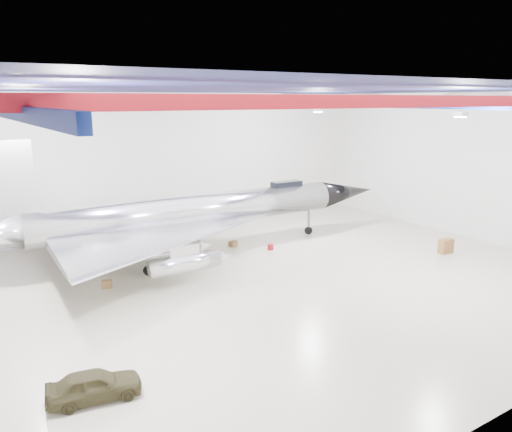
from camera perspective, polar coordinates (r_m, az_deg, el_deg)
floor at (r=29.04m, az=-1.23°, el=-7.96°), size 40.00×40.00×0.00m
wall_back at (r=40.96m, az=-12.33°, el=5.92°), size 40.00×0.00×40.00m
wall_right at (r=41.49m, az=23.13°, el=5.25°), size 0.00×30.00×30.00m
ceiling at (r=27.09m, az=-1.34°, el=14.29°), size 40.00×40.00×0.00m
ceiling_structure at (r=27.08m, az=-1.33°, el=12.86°), size 39.50×29.50×1.08m
jet_aircraft at (r=34.48m, az=-7.12°, el=0.09°), size 30.40×17.92×8.29m
jeep at (r=19.61m, az=-18.01°, el=-17.91°), size 3.48×1.88×1.13m
desk at (r=37.27m, az=20.88°, el=-3.24°), size 1.10×0.59×0.98m
crate_ply at (r=29.92m, az=-16.69°, el=-7.46°), size 0.71×0.63×0.42m
toolbox_red at (r=36.42m, az=-9.24°, el=-3.43°), size 0.50×0.42×0.32m
parts_bin at (r=36.48m, az=-2.65°, el=-3.18°), size 0.68×0.61×0.39m
crate_small at (r=31.88m, az=-17.97°, el=-6.41°), size 0.45×0.39×0.27m
tool_chest at (r=35.68m, az=1.68°, el=-3.55°), size 0.52×0.52×0.40m
oil_barrel at (r=34.36m, az=-5.54°, el=-4.29°), size 0.66×0.60×0.37m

